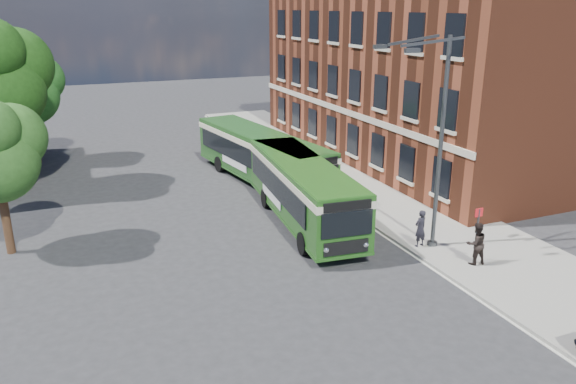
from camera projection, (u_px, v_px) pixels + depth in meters
name	position (u px, v px, depth m)	size (l,w,h in m)	color
ground	(305.00, 249.00, 24.38)	(120.00, 120.00, 0.00)	#2A2A2C
pavement	(356.00, 179.00, 33.92)	(6.00, 48.00, 0.15)	gray
kerb_line	(310.00, 187.00, 32.83)	(0.12, 48.00, 0.01)	beige
brick_office	(421.00, 54.00, 37.81)	(12.10, 26.00, 14.20)	brown
street_lamp	(434.00, 142.00, 22.89)	(2.96, 2.38, 9.00)	#3C3F41
bus_stop_sign	(477.00, 232.00, 22.28)	(0.35, 0.08, 2.52)	#3C3F41
bus_front	(303.00, 187.00, 26.87)	(3.59, 11.09, 3.02)	#215418
bus_rear	(261.00, 153.00, 33.01)	(4.35, 12.74, 3.02)	#21511C
pedestrian_a	(420.00, 228.00, 24.11)	(0.60, 0.40, 1.65)	black
pedestrian_b	(476.00, 244.00, 22.42)	(0.86, 0.67, 1.76)	black
tree_right	(29.00, 87.00, 36.24)	(4.43, 4.21, 7.47)	#341F12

